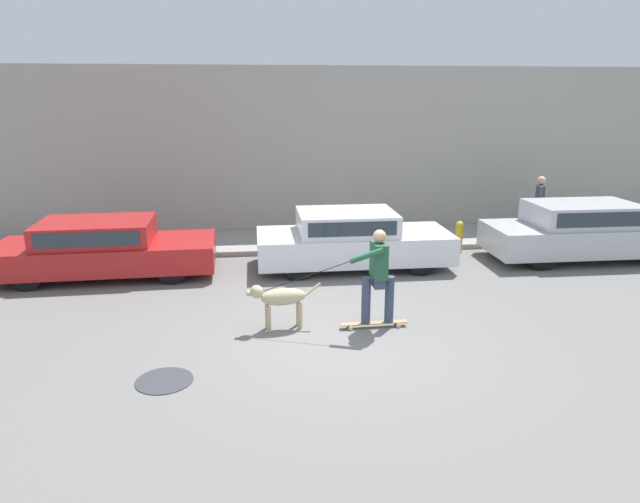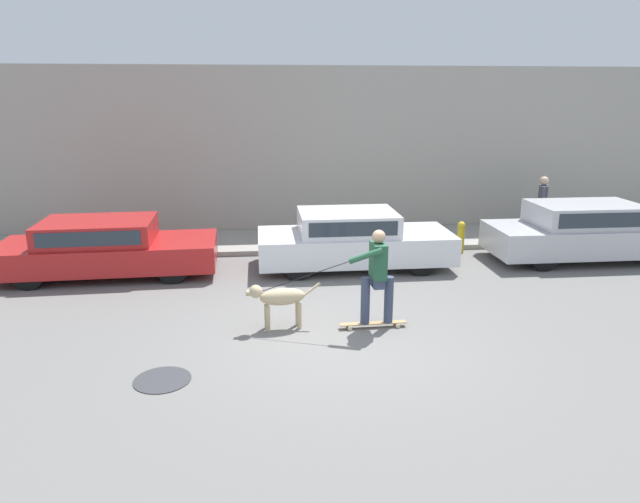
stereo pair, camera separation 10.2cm
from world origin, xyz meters
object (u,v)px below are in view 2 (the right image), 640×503
(dog, at_px, (279,298))
(pedestrian_with_bag, at_px, (542,203))
(parked_car_1, at_px, (353,240))
(fire_hydrant, at_px, (461,236))
(parked_car_0, at_px, (106,248))
(parked_car_2, at_px, (589,232))
(skateboarder, at_px, (377,273))

(dog, height_order, pedestrian_with_bag, pedestrian_with_bag)
(parked_car_1, relative_size, fire_hydrant, 5.46)
(parked_car_0, xyz_separation_m, fire_hydrant, (7.92, 0.84, -0.17))
(parked_car_2, distance_m, skateboarder, 6.54)
(parked_car_1, height_order, dog, parked_car_1)
(parked_car_0, relative_size, parked_car_1, 1.07)
(dog, bearing_deg, parked_car_0, -50.94)
(parked_car_0, relative_size, fire_hydrant, 5.82)
(dog, xyz_separation_m, skateboarder, (1.55, -0.12, 0.40))
(parked_car_0, distance_m, dog, 4.74)
(parked_car_2, bearing_deg, skateboarder, -148.54)
(skateboarder, xyz_separation_m, fire_hydrant, (2.91, 4.21, -0.52))
(parked_car_1, relative_size, parked_car_2, 0.91)
(pedestrian_with_bag, distance_m, fire_hydrant, 2.73)
(parked_car_0, relative_size, dog, 3.70)
(parked_car_0, distance_m, skateboarder, 6.05)
(parked_car_2, height_order, dog, parked_car_2)
(pedestrian_with_bag, bearing_deg, parked_car_2, -58.68)
(dog, height_order, fire_hydrant, dog)
(parked_car_2, xyz_separation_m, dog, (-7.14, -3.25, -0.11))
(parked_car_2, bearing_deg, parked_car_0, -179.62)
(parked_car_1, relative_size, dog, 3.47)
(dog, distance_m, fire_hydrant, 6.05)
(parked_car_1, xyz_separation_m, fire_hydrant, (2.73, 0.84, -0.20))
(parked_car_0, bearing_deg, fire_hydrant, 4.24)
(fire_hydrant, bearing_deg, parked_car_2, -17.40)
(skateboarder, bearing_deg, parked_car_0, -35.27)
(parked_car_1, distance_m, pedestrian_with_bag, 5.54)
(dog, height_order, skateboarder, skateboarder)
(pedestrian_with_bag, height_order, fire_hydrant, pedestrian_with_bag)
(parked_car_0, distance_m, parked_car_1, 5.19)
(pedestrian_with_bag, bearing_deg, parked_car_0, -145.07)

